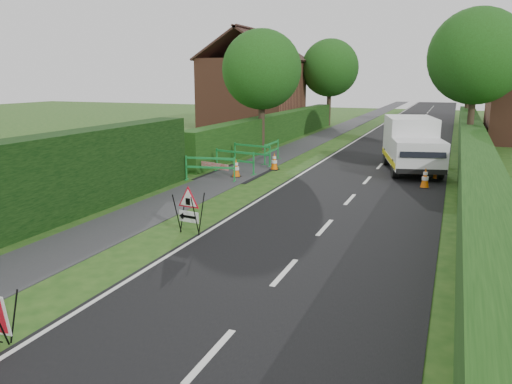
# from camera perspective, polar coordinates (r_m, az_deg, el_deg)

# --- Properties ---
(ground) EXTENTS (120.00, 120.00, 0.00)m
(ground) POSITION_cam_1_polar(r_m,az_deg,el_deg) (11.00, -11.04, -9.09)
(ground) COLOR #1F4814
(ground) RESTS_ON ground
(road_surface) EXTENTS (6.00, 90.00, 0.02)m
(road_surface) POSITION_cam_1_polar(r_m,az_deg,el_deg) (43.82, 17.68, 7.06)
(road_surface) COLOR black
(road_surface) RESTS_ON ground
(footpath) EXTENTS (2.00, 90.00, 0.02)m
(footpath) POSITION_cam_1_polar(r_m,az_deg,el_deg) (44.55, 10.57, 7.54)
(footpath) COLOR #2D2D30
(footpath) RESTS_ON ground
(hedge_west_far) EXTENTS (1.00, 24.00, 1.80)m
(hedge_west_far) POSITION_cam_1_polar(r_m,az_deg,el_deg) (32.57, 2.52, 5.79)
(hedge_west_far) COLOR #14380F
(hedge_west_far) RESTS_ON ground
(hedge_east) EXTENTS (1.20, 50.00, 1.50)m
(hedge_east) POSITION_cam_1_polar(r_m,az_deg,el_deg) (24.87, 23.44, 2.46)
(hedge_east) COLOR #14380F
(hedge_east) RESTS_ON ground
(house_west) EXTENTS (7.50, 7.40, 7.88)m
(house_west) POSITION_cam_1_polar(r_m,az_deg,el_deg) (41.58, -0.36, 11.37)
(house_west) COLOR brown
(house_west) RESTS_ON ground
(tree_nw) EXTENTS (4.40, 4.40, 6.70)m
(tree_nw) POSITION_cam_1_polar(r_m,az_deg,el_deg) (28.42, 0.66, 13.80)
(tree_nw) COLOR #2D2116
(tree_nw) RESTS_ON ground
(tree_ne) EXTENTS (5.20, 5.20, 7.79)m
(tree_ne) POSITION_cam_1_polar(r_m,az_deg,el_deg) (30.54, 23.91, 13.97)
(tree_ne) COLOR #2D2116
(tree_ne) RESTS_ON ground
(tree_fw) EXTENTS (4.80, 4.80, 7.24)m
(tree_fw) POSITION_cam_1_polar(r_m,az_deg,el_deg) (43.74, 8.45, 13.85)
(tree_fw) COLOR #2D2116
(tree_fw) RESTS_ON ground
(tree_fe) EXTENTS (4.20, 4.20, 6.33)m
(tree_fe) POSITION_cam_1_polar(r_m,az_deg,el_deg) (46.52, 23.24, 12.15)
(tree_fe) COLOR #2D2116
(tree_fe) RESTS_ON ground
(triangle_sign) EXTENTS (0.85, 0.85, 1.10)m
(triangle_sign) POSITION_cam_1_polar(r_m,az_deg,el_deg) (13.24, -7.85, -1.66)
(triangle_sign) COLOR black
(triangle_sign) RESTS_ON ground
(works_van) EXTENTS (3.12, 5.43, 2.33)m
(works_van) POSITION_cam_1_polar(r_m,az_deg,el_deg) (23.12, 17.38, 5.33)
(works_van) COLOR silver
(works_van) RESTS_ON ground
(traffic_cone_0) EXTENTS (0.38, 0.38, 0.79)m
(traffic_cone_0) POSITION_cam_1_polar(r_m,az_deg,el_deg) (19.79, 18.77, 1.54)
(traffic_cone_0) COLOR black
(traffic_cone_0) RESTS_ON ground
(traffic_cone_1) EXTENTS (0.38, 0.38, 0.79)m
(traffic_cone_1) POSITION_cam_1_polar(r_m,az_deg,el_deg) (21.72, 20.02, 2.41)
(traffic_cone_1) COLOR black
(traffic_cone_1) RESTS_ON ground
(traffic_cone_2) EXTENTS (0.38, 0.38, 0.79)m
(traffic_cone_2) POSITION_cam_1_polar(r_m,az_deg,el_deg) (25.35, 20.63, 3.78)
(traffic_cone_2) COLOR black
(traffic_cone_2) RESTS_ON ground
(traffic_cone_3) EXTENTS (0.38, 0.38, 0.79)m
(traffic_cone_3) POSITION_cam_1_polar(r_m,az_deg,el_deg) (20.82, -2.29, 2.77)
(traffic_cone_3) COLOR black
(traffic_cone_3) RESTS_ON ground
(traffic_cone_4) EXTENTS (0.38, 0.38, 0.79)m
(traffic_cone_4) POSITION_cam_1_polar(r_m,az_deg,el_deg) (22.47, 2.11, 3.53)
(traffic_cone_4) COLOR black
(traffic_cone_4) RESTS_ON ground
(ped_barrier_0) EXTENTS (2.09, 0.75, 1.00)m
(ped_barrier_0) POSITION_cam_1_polar(r_m,az_deg,el_deg) (20.11, -5.27, 3.04)
(ped_barrier_0) COLOR #188737
(ped_barrier_0) RESTS_ON ground
(ped_barrier_1) EXTENTS (2.09, 0.79, 1.00)m
(ped_barrier_1) POSITION_cam_1_polar(r_m,az_deg,el_deg) (21.73, -2.45, 3.84)
(ped_barrier_1) COLOR #188737
(ped_barrier_1) RESTS_ON ground
(ped_barrier_2) EXTENTS (2.09, 0.76, 1.00)m
(ped_barrier_2) POSITION_cam_1_polar(r_m,az_deg,el_deg) (23.74, -0.47, 4.63)
(ped_barrier_2) COLOR #188737
(ped_barrier_2) RESTS_ON ground
(ped_barrier_3) EXTENTS (0.39, 2.07, 1.00)m
(ped_barrier_3) POSITION_cam_1_polar(r_m,az_deg,el_deg) (24.58, 1.81, 4.91)
(ped_barrier_3) COLOR #188737
(ped_barrier_3) RESTS_ON ground
(redwhite_plank) EXTENTS (1.45, 0.45, 0.25)m
(redwhite_plank) POSITION_cam_1_polar(r_m,az_deg,el_deg) (21.12, -4.73, 1.79)
(redwhite_plank) COLOR red
(redwhite_plank) RESTS_ON ground
(hatchback_car) EXTENTS (1.70, 3.29, 1.07)m
(hatchback_car) POSITION_cam_1_polar(r_m,az_deg,el_deg) (36.58, 16.53, 6.90)
(hatchback_car) COLOR white
(hatchback_car) RESTS_ON ground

